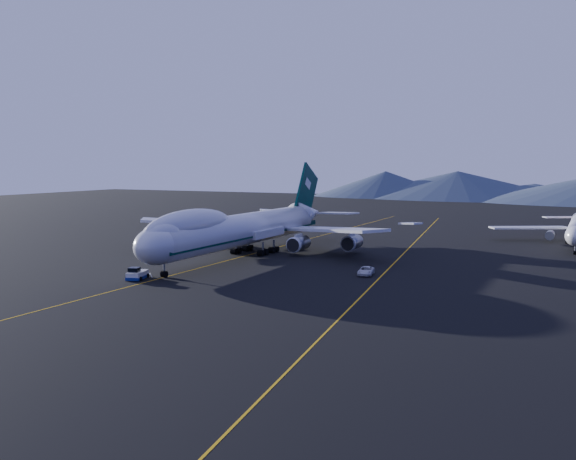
% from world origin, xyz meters
% --- Properties ---
extents(ground, '(500.00, 500.00, 0.00)m').
position_xyz_m(ground, '(0.00, 0.00, 0.00)').
color(ground, black).
rests_on(ground, ground).
extents(taxiway_line_main, '(0.25, 220.00, 0.01)m').
position_xyz_m(taxiway_line_main, '(0.00, 0.00, 0.01)').
color(taxiway_line_main, '#ECAD0D').
rests_on(taxiway_line_main, ground).
extents(taxiway_line_side, '(28.08, 198.09, 0.01)m').
position_xyz_m(taxiway_line_side, '(30.00, 10.00, 0.01)').
color(taxiway_line_side, '#ECAD0D').
rests_on(taxiway_line_side, ground).
extents(boeing_747, '(59.62, 72.43, 19.37)m').
position_xyz_m(boeing_747, '(0.00, 0.03, 5.81)').
color(boeing_747, silver).
rests_on(boeing_747, ground).
extents(pushback_tug, '(3.65, 5.15, 2.04)m').
position_xyz_m(pushback_tug, '(-3.00, -29.79, 0.64)').
color(pushback_tug, silver).
rests_on(pushback_tug, ground).
extents(service_van, '(3.31, 5.58, 1.45)m').
position_xyz_m(service_van, '(30.00, -9.57, 0.73)').
color(service_van, silver).
rests_on(service_van, ground).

